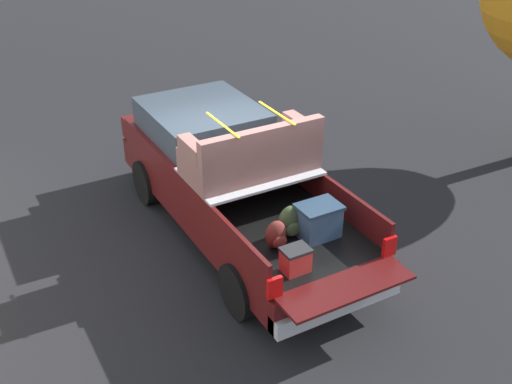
{
  "coord_description": "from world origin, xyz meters",
  "views": [
    {
      "loc": [
        -7.65,
        3.96,
        5.69
      ],
      "look_at": [
        -0.6,
        0.0,
        1.1
      ],
      "focal_mm": 43.69,
      "sensor_mm": 36.0,
      "label": 1
    }
  ],
  "objects": [
    {
      "name": "pickup_truck",
      "position": [
        0.35,
        -0.0,
        0.95
      ],
      "size": [
        6.05,
        2.06,
        2.23
      ],
      "color": "#470F0F",
      "rests_on": "ground_plane"
    },
    {
      "name": "ground_plane",
      "position": [
        0.0,
        0.0,
        0.0
      ],
      "size": [
        40.0,
        40.0,
        0.0
      ],
      "primitive_type": "plane",
      "color": "black"
    }
  ]
}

